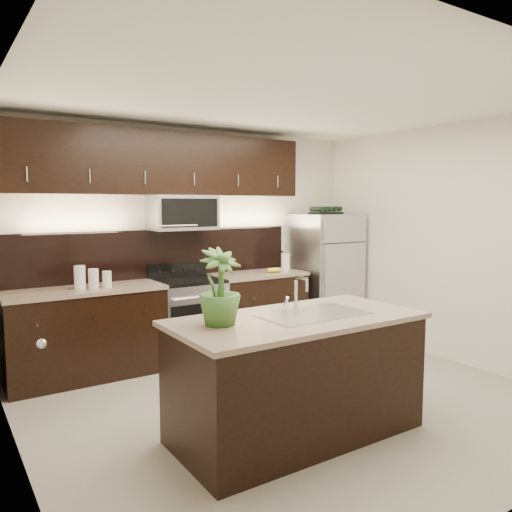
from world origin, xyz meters
The scene contains 12 objects.
ground centered at (0.00, 0.00, 0.00)m, with size 4.50×4.50×0.00m, color gray.
room_walls centered at (-0.11, -0.04, 1.70)m, with size 4.52×4.02×2.71m.
counter_run centered at (-0.46, 1.69, 0.47)m, with size 3.51×0.65×0.94m.
upper_fixtures centered at (-0.43, 1.84, 2.14)m, with size 3.49×0.40×1.66m.
island centered at (-0.38, -0.53, 0.47)m, with size 1.96×0.96×0.94m.
sink_faucet centered at (-0.23, -0.52, 0.96)m, with size 0.84×0.50×0.28m.
refrigerator centered at (1.78, 1.63, 0.83)m, with size 0.80×0.72×1.66m, color #B2B2B7.
wine_rack centered at (1.78, 1.63, 1.71)m, with size 0.41×0.25×0.10m.
plant centered at (-1.01, -0.43, 1.22)m, with size 0.31×0.31×0.55m, color #3A6528.
canisters centered at (-1.37, 1.62, 1.05)m, with size 0.36×0.15×0.24m.
french_press centered at (1.11, 1.64, 1.07)m, with size 0.12×0.12×0.34m.
bananas centered at (0.84, 1.61, 0.97)m, with size 0.19×0.15×0.06m, color yellow.
Camera 1 is at (-2.70, -3.50, 1.80)m, focal length 35.00 mm.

